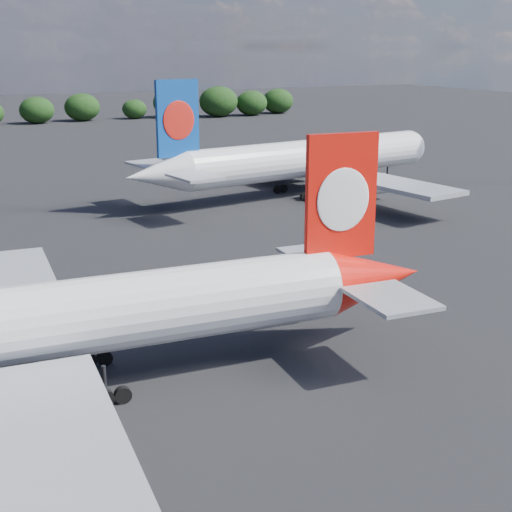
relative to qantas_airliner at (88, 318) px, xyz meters
name	(u,v)px	position (x,y,z in m)	size (l,w,h in m)	color
qantas_airliner	(88,318)	(0.00, 0.00, 0.00)	(46.06, 43.76, 15.04)	white
china_southern_airliner	(299,160)	(39.98, 47.03, 0.49)	(50.97, 48.65, 16.66)	white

